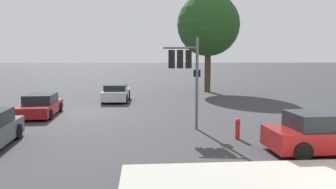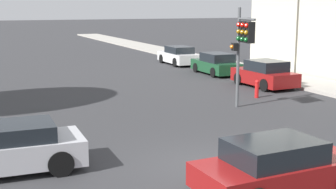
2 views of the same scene
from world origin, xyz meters
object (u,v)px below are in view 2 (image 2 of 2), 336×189
at_px(traffic_signal, 243,38).
at_px(parked_car_1, 216,64).
at_px(crossing_car_0, 277,166).
at_px(fire_hydrant, 257,88).
at_px(crossing_car_1, 12,148).
at_px(parked_car_0, 265,74).
at_px(parked_car_2, 179,56).

height_order(traffic_signal, parked_car_1, traffic_signal).
distance_m(crossing_car_0, fire_hydrant, 12.24).
bearing_deg(parked_car_1, fire_hydrant, 166.13).
relative_size(crossing_car_0, crossing_car_1, 1.08).
bearing_deg(fire_hydrant, parked_car_1, 74.39).
bearing_deg(crossing_car_1, parked_car_0, -146.99).
bearing_deg(fire_hydrant, crossing_car_0, -122.06).
relative_size(traffic_signal, crossing_car_0, 1.03).
bearing_deg(fire_hydrant, parked_car_0, 48.19).
height_order(traffic_signal, crossing_car_1, traffic_signal).
height_order(crossing_car_1, fire_hydrant, crossing_car_1).
xyz_separation_m(crossing_car_1, parked_car_0, (14.74, 8.80, 0.06)).
xyz_separation_m(crossing_car_0, parked_car_0, (8.77, 12.91, 0.10)).
distance_m(crossing_car_1, parked_car_2, 25.07).
distance_m(parked_car_1, parked_car_2, 5.92).
xyz_separation_m(crossing_car_0, crossing_car_1, (-5.98, 4.11, 0.05)).
xyz_separation_m(parked_car_0, fire_hydrant, (-2.27, -2.54, -0.24)).
height_order(parked_car_1, fire_hydrant, parked_car_1).
xyz_separation_m(traffic_signal, crossing_car_1, (-10.23, -4.19, -2.54)).
relative_size(traffic_signal, crossing_car_1, 1.11).
distance_m(parked_car_0, parked_car_1, 5.61).
bearing_deg(parked_car_0, crossing_car_0, 143.87).
bearing_deg(traffic_signal, crossing_car_0, 72.47).
bearing_deg(crossing_car_1, fire_hydrant, -151.16).
bearing_deg(traffic_signal, fire_hydrant, -127.71).
distance_m(traffic_signal, fire_hydrant, 4.09).
distance_m(parked_car_1, fire_hydrant, 8.46).
height_order(crossing_car_1, parked_car_0, parked_car_0).
height_order(parked_car_1, parked_car_2, same).
height_order(parked_car_0, parked_car_2, parked_car_0).
xyz_separation_m(crossing_car_0, parked_car_1, (8.77, 18.52, 0.06)).
xyz_separation_m(parked_car_1, fire_hydrant, (-2.28, -8.15, -0.20)).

